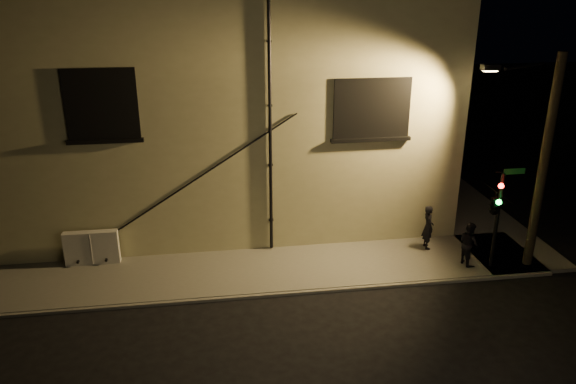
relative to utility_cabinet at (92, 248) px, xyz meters
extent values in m
plane|color=black|center=(7.80, -2.70, -0.69)|extent=(90.00, 90.00, 0.00)
cube|color=#595950|center=(4.80, -1.20, -0.63)|extent=(20.00, 3.00, 0.12)
cube|color=#595950|center=(14.30, 5.30, -0.63)|extent=(3.00, 16.00, 0.12)
cube|color=tan|center=(4.80, 6.30, 3.56)|extent=(16.00, 12.00, 8.50)
cube|color=black|center=(0.80, 0.28, 4.71)|extent=(2.20, 0.10, 2.20)
cube|color=black|center=(0.80, 0.29, 4.71)|extent=(1.98, 0.05, 1.98)
cube|color=black|center=(9.40, 0.28, 4.31)|extent=(2.60, 0.10, 2.00)
cube|color=#A5B28C|center=(9.40, 0.29, 4.31)|extent=(2.38, 0.05, 1.78)
cylinder|color=black|center=(6.00, 0.22, 3.62)|extent=(0.11, 0.11, 8.30)
cylinder|color=black|center=(3.80, 0.25, 2.31)|extent=(5.96, 0.04, 3.75)
cylinder|color=black|center=(3.92, 0.25, 2.37)|extent=(5.96, 0.04, 3.75)
cube|color=#B8B8AF|center=(0.00, 0.00, 0.00)|extent=(1.75, 0.29, 1.15)
imported|color=black|center=(11.42, -0.51, 0.21)|extent=(0.41, 0.59, 1.58)
imported|color=black|center=(12.30, -1.84, 0.17)|extent=(0.68, 0.81, 1.48)
cylinder|color=black|center=(13.02, -2.10, 1.04)|extent=(0.12, 0.12, 3.23)
imported|color=black|center=(12.80, -2.22, 1.73)|extent=(0.42, 1.95, 0.78)
sphere|color=#FF140C|center=(12.82, -2.40, 2.36)|extent=(0.17, 0.17, 0.17)
sphere|color=#14FF3F|center=(12.82, -2.40, 1.82)|extent=(0.17, 0.17, 0.17)
cube|color=#0C4C1E|center=(13.37, -2.10, 2.71)|extent=(0.70, 0.03, 0.18)
cylinder|color=black|center=(14.31, -2.11, 2.82)|extent=(0.29, 0.29, 7.04)
cylinder|color=black|center=(13.51, -1.56, 5.86)|extent=(1.79, 0.98, 0.10)
cube|color=black|center=(12.71, -1.01, 5.76)|extent=(0.55, 0.28, 0.18)
cube|color=#FFC672|center=(12.71, -1.01, 5.66)|extent=(0.42, 0.20, 0.04)
camera|label=1|loc=(3.99, -17.40, 8.34)|focal=35.00mm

